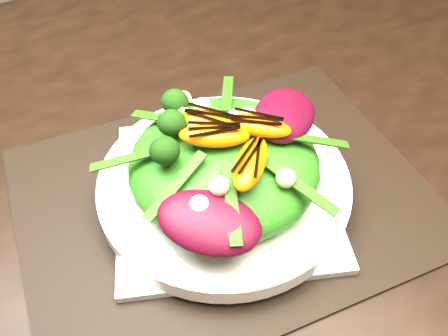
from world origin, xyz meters
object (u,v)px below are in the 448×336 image
dining_table (206,142)px  salad_bowl (224,184)px  placemat (224,196)px  plate_base (224,192)px  orange_segment (212,117)px  lettuce_mound (224,164)px

dining_table → salad_bowl: bearing=-110.0°
placemat → plate_base: bearing=180.0°
plate_base → orange_segment: (0.00, 0.03, 0.09)m
salad_bowl → lettuce_mound: bearing=-90.0°
plate_base → orange_segment: orange_segment is taller
lettuce_mound → orange_segment: bearing=84.1°
lettuce_mound → dining_table: bearing=70.0°
dining_table → placemat: size_ratio=3.66×
lettuce_mound → orange_segment: orange_segment is taller
placemat → dining_table: bearing=70.0°
dining_table → orange_segment: size_ratio=23.45×
orange_segment → lettuce_mound: bearing=-95.9°
placemat → lettuce_mound: size_ratio=2.22×
placemat → salad_bowl: salad_bowl is taller
dining_table → lettuce_mound: bearing=-110.0°
plate_base → lettuce_mound: lettuce_mound is taller
dining_table → plate_base: size_ratio=6.96×
salad_bowl → lettuce_mound: 0.03m
dining_table → lettuce_mound: 0.13m
lettuce_mound → orange_segment: (0.00, 0.03, 0.04)m
salad_bowl → orange_segment: (0.00, 0.03, 0.07)m
plate_base → salad_bowl: bearing=90.0°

